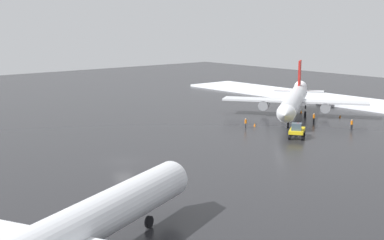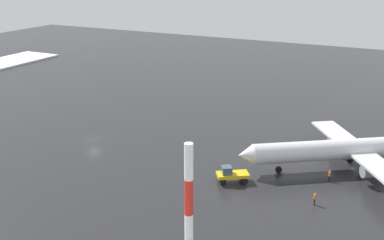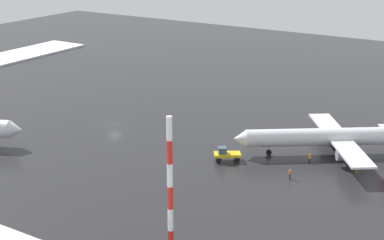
% 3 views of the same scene
% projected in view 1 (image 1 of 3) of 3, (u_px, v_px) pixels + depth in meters
% --- Properties ---
extents(ground_plane, '(240.00, 240.00, 0.00)m').
position_uv_depth(ground_plane, '(123.00, 161.00, 77.08)').
color(ground_plane, '#232326').
extents(airplane_far_rear, '(28.53, 24.57, 9.82)m').
position_uv_depth(airplane_far_rear, '(294.00, 101.00, 109.15)').
color(airplane_far_rear, silver).
rests_on(airplane_far_rear, ground_plane).
extents(airplane_distant_tail, '(33.49, 28.44, 10.54)m').
position_uv_depth(airplane_distant_tail, '(71.00, 232.00, 42.31)').
color(airplane_distant_tail, silver).
rests_on(airplane_distant_tail, ground_plane).
extents(pushback_tug, '(5.03, 4.43, 2.50)m').
position_uv_depth(pushback_tug, '(297.00, 130.00, 91.41)').
color(pushback_tug, gold).
rests_on(pushback_tug, ground_plane).
extents(ground_crew_mid_apron, '(0.36, 0.36, 1.71)m').
position_uv_depth(ground_crew_mid_apron, '(352.00, 124.00, 98.38)').
color(ground_crew_mid_apron, black).
rests_on(ground_crew_mid_apron, ground_plane).
extents(ground_crew_beside_wing, '(0.36, 0.36, 1.71)m').
position_uv_depth(ground_crew_beside_wing, '(246.00, 123.00, 99.53)').
color(ground_crew_beside_wing, black).
rests_on(ground_crew_beside_wing, ground_plane).
extents(ground_crew_by_nose_gear, '(0.36, 0.36, 1.71)m').
position_uv_depth(ground_crew_by_nose_gear, '(314.00, 117.00, 104.62)').
color(ground_crew_by_nose_gear, black).
rests_on(ground_crew_by_nose_gear, ground_plane).
extents(traffic_cone_near_nose, '(0.36, 0.36, 0.55)m').
position_uv_depth(traffic_cone_near_nose, '(340.00, 116.00, 110.06)').
color(traffic_cone_near_nose, orange).
rests_on(traffic_cone_near_nose, ground_plane).
extents(traffic_cone_mid_line, '(0.36, 0.36, 0.55)m').
position_uv_depth(traffic_cone_mid_line, '(255.00, 125.00, 101.32)').
color(traffic_cone_mid_line, orange).
rests_on(traffic_cone_mid_line, ground_plane).
extents(traffic_cone_wingtip_side, '(0.36, 0.36, 0.55)m').
position_uv_depth(traffic_cone_wingtip_side, '(301.00, 112.00, 115.35)').
color(traffic_cone_wingtip_side, orange).
rests_on(traffic_cone_wingtip_side, ground_plane).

